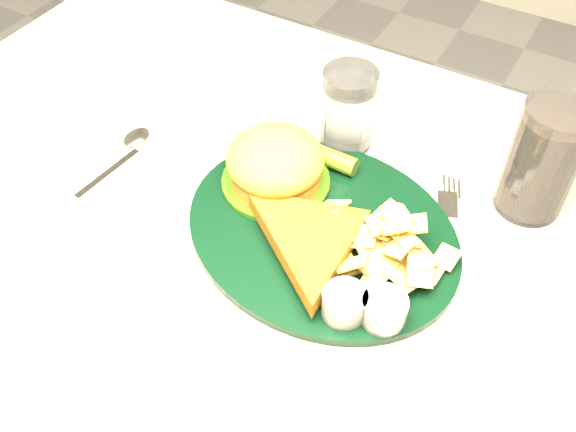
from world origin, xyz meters
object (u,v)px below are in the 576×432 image
at_px(table, 285,373).
at_px(dinner_plate, 323,212).
at_px(cola_glass, 543,160).
at_px(water_glass, 348,109).
at_px(fork_napkin, 416,249).

distance_m(table, dinner_plate, 0.42).
bearing_deg(cola_glass, dinner_plate, -139.22).
height_order(water_glass, fork_napkin, water_glass).
bearing_deg(cola_glass, water_glass, -178.34).
xyz_separation_m(water_glass, fork_napkin, (0.16, -0.13, -0.05)).
distance_m(water_glass, cola_glass, 0.25).
xyz_separation_m(dinner_plate, cola_glass, (0.20, 0.17, 0.04)).
bearing_deg(table, fork_napkin, 13.53).
distance_m(table, cola_glass, 0.54).
xyz_separation_m(table, fork_napkin, (0.16, 0.04, 0.38)).
bearing_deg(fork_napkin, water_glass, 118.35).
relative_size(table, water_glass, 10.55).
bearing_deg(fork_napkin, dinner_plate, 173.75).
distance_m(table, fork_napkin, 0.41).
relative_size(cola_glass, fork_napkin, 0.79).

